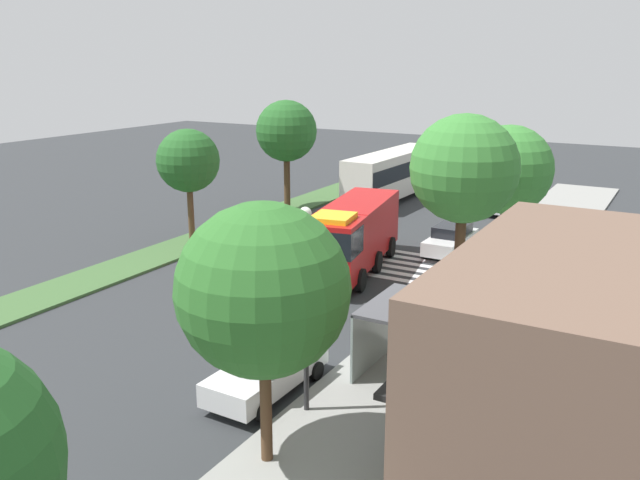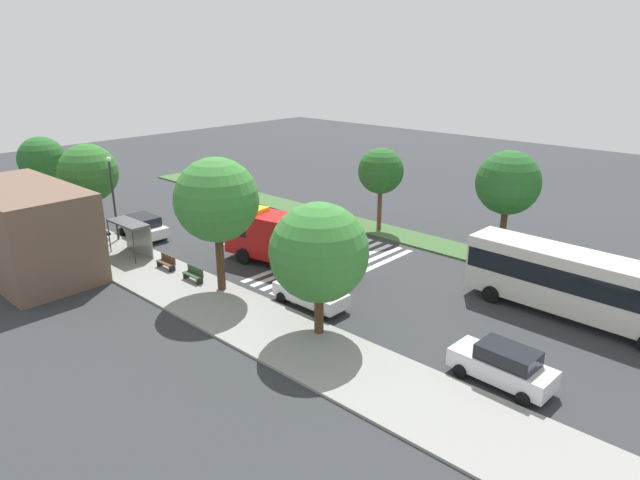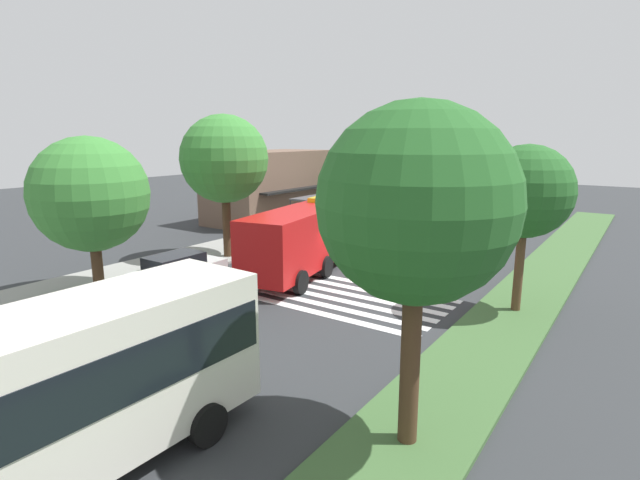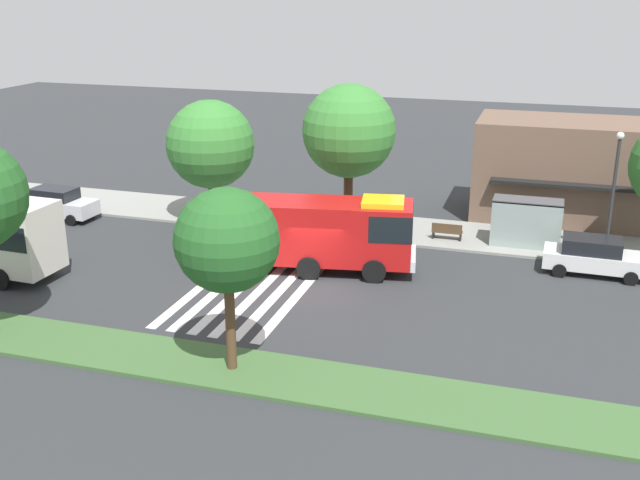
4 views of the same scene
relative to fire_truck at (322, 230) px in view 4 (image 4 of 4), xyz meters
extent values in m
plane|color=#2D3033|center=(0.13, -2.19, -2.00)|extent=(120.00, 120.00, 0.00)
cube|color=gray|center=(0.13, 6.98, -1.93)|extent=(60.00, 4.87, 0.14)
cube|color=#3D6033|center=(0.13, -10.41, -1.93)|extent=(60.00, 3.00, 0.14)
cube|color=silver|center=(-4.60, -2.19, -1.99)|extent=(0.45, 12.11, 0.01)
cube|color=silver|center=(-3.70, -2.19, -1.99)|extent=(0.45, 12.11, 0.01)
cube|color=silver|center=(-2.80, -2.19, -1.99)|extent=(0.45, 12.11, 0.01)
cube|color=silver|center=(-1.90, -2.19, -1.99)|extent=(0.45, 12.11, 0.01)
cube|color=silver|center=(-1.00, -2.19, -1.99)|extent=(0.45, 12.11, 0.01)
cube|color=silver|center=(-0.10, -2.19, -1.99)|extent=(0.45, 12.11, 0.01)
cube|color=#B71414|center=(2.82, 0.50, -0.02)|extent=(3.16, 3.01, 2.84)
cube|color=#B71414|center=(-1.70, -0.30, -0.02)|extent=(6.78, 3.65, 2.86)
cube|color=black|center=(3.23, 0.58, 0.54)|extent=(2.41, 2.90, 1.25)
cube|color=silver|center=(4.28, 0.76, -1.20)|extent=(0.69, 2.56, 0.50)
cube|color=yellow|center=(2.82, 0.50, 1.52)|extent=(2.21, 2.10, 0.24)
cylinder|color=black|center=(2.32, 1.72, -1.45)|extent=(1.14, 0.49, 1.10)
cylinder|color=black|center=(2.77, -0.80, -1.45)|extent=(1.14, 0.49, 1.10)
cylinder|color=black|center=(-3.51, 0.67, -1.45)|extent=(1.14, 0.49, 1.10)
cylinder|color=black|center=(-3.06, -1.85, -1.45)|extent=(1.14, 0.49, 1.10)
cylinder|color=black|center=(-0.66, 1.18, -1.45)|extent=(1.14, 0.49, 1.10)
cylinder|color=black|center=(-0.21, -1.34, -1.45)|extent=(1.14, 0.49, 1.10)
cube|color=silver|center=(-17.09, 3.34, -1.25)|extent=(4.56, 1.96, 0.85)
cube|color=black|center=(-17.31, 3.35, -0.50)|extent=(2.58, 1.66, 0.65)
cylinder|color=black|center=(-15.57, 4.16, -1.68)|extent=(0.65, 0.25, 0.64)
cylinder|color=black|center=(-15.65, 2.40, -1.68)|extent=(0.65, 0.25, 0.64)
cylinder|color=black|center=(-18.53, 4.29, -1.68)|extent=(0.65, 0.25, 0.64)
cylinder|color=black|center=(-18.60, 2.52, -1.68)|extent=(0.65, 0.25, 0.64)
cube|color=silver|center=(-5.56, 3.34, -1.30)|extent=(4.54, 1.79, 0.75)
cube|color=black|center=(-5.79, 3.34, -0.63)|extent=(2.55, 1.57, 0.58)
cylinder|color=black|center=(-4.06, 4.22, -1.68)|extent=(0.64, 0.22, 0.64)
cylinder|color=black|center=(-4.07, 2.45, -1.68)|extent=(0.64, 0.22, 0.64)
cylinder|color=black|center=(-7.05, 4.23, -1.68)|extent=(0.64, 0.22, 0.64)
cylinder|color=black|center=(-7.06, 2.47, -1.68)|extent=(0.64, 0.22, 0.64)
cube|color=silver|center=(12.49, 3.34, -1.30)|extent=(4.77, 1.96, 0.76)
cube|color=black|center=(12.25, 3.35, -0.57)|extent=(2.68, 1.69, 0.69)
cylinder|color=black|center=(14.07, 4.25, -1.68)|extent=(0.64, 0.23, 0.64)
cylinder|color=black|center=(14.03, 2.38, -1.68)|extent=(0.64, 0.23, 0.64)
cylinder|color=black|center=(10.95, 4.31, -1.68)|extent=(0.64, 0.23, 0.64)
cylinder|color=black|center=(10.91, 2.44, -1.68)|extent=(0.64, 0.23, 0.64)
cylinder|color=black|center=(-13.02, -6.61, -1.50)|extent=(1.01, 0.33, 1.00)
cylinder|color=black|center=(-12.94, -4.06, -1.50)|extent=(1.01, 0.33, 1.00)
cube|color=#4C4C51|center=(9.14, 6.25, 0.54)|extent=(3.50, 1.40, 0.12)
cube|color=#8C9E99|center=(9.14, 5.59, -0.66)|extent=(3.50, 0.08, 2.40)
cylinder|color=#333338|center=(7.44, 6.90, -0.66)|extent=(0.08, 0.08, 2.40)
cylinder|color=#333338|center=(10.84, 6.90, -0.66)|extent=(0.08, 0.08, 2.40)
cube|color=#4C3823|center=(5.14, 6.00, -1.45)|extent=(1.60, 0.50, 0.08)
cube|color=#4C3823|center=(5.14, 5.78, -1.18)|extent=(1.60, 0.06, 0.45)
cube|color=black|center=(4.42, 6.00, -1.67)|extent=(0.08, 0.45, 0.37)
cube|color=black|center=(5.86, 6.00, -1.67)|extent=(0.08, 0.45, 0.37)
cube|color=#2D472D|center=(2.10, 6.00, -1.45)|extent=(1.60, 0.50, 0.08)
cube|color=#2D472D|center=(2.10, 5.78, -1.18)|extent=(1.60, 0.06, 0.45)
cube|color=black|center=(1.38, 6.00, -1.67)|extent=(0.08, 0.45, 0.37)
cube|color=black|center=(2.82, 6.00, -1.67)|extent=(0.08, 0.45, 0.37)
cylinder|color=#2D2D30|center=(13.02, 5.14, 1.14)|extent=(0.16, 0.16, 6.00)
sphere|color=white|center=(13.02, 5.14, 4.32)|extent=(0.36, 0.36, 0.36)
cube|color=brown|center=(11.35, 12.15, 0.89)|extent=(10.95, 5.48, 5.77)
cube|color=black|center=(11.35, 9.01, 0.80)|extent=(8.76, 0.80, 0.16)
cylinder|color=#47301E|center=(-8.25, 5.54, -0.53)|extent=(0.48, 0.48, 2.65)
sphere|color=#387F33|center=(-8.25, 5.54, 2.53)|extent=(4.97, 4.97, 4.97)
cylinder|color=#47301E|center=(-0.22, 5.54, 0.08)|extent=(0.49, 0.49, 3.86)
sphere|color=#387F33|center=(-0.22, 5.54, 3.73)|extent=(4.93, 4.93, 4.93)
cylinder|color=#513823|center=(-0.08, -10.41, -0.10)|extent=(0.35, 0.35, 3.52)
sphere|color=#235B23|center=(-0.08, -10.41, 2.92)|extent=(3.58, 3.58, 3.58)
camera|label=1|loc=(28.63, 14.50, 8.57)|focal=37.22mm
camera|label=2|loc=(-25.58, 24.27, 11.98)|focal=31.24mm
camera|label=3|loc=(-19.79, -14.40, 4.99)|focal=27.23mm
camera|label=4|loc=(9.91, -31.92, 10.99)|focal=41.85mm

